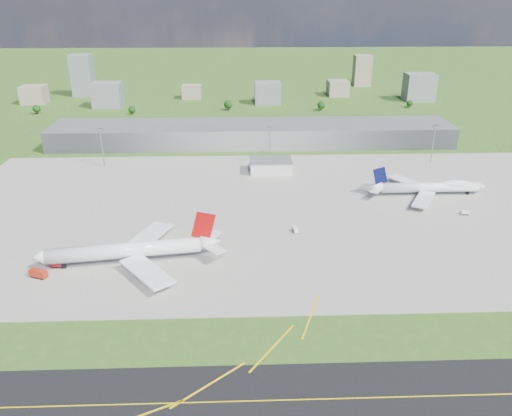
{
  "coord_description": "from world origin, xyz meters",
  "views": [
    {
      "loc": [
        -10.16,
        -203.52,
        108.38
      ],
      "look_at": [
        -2.15,
        22.17,
        9.0
      ],
      "focal_mm": 35.0,
      "sensor_mm": 36.0,
      "label": 1
    }
  ],
  "objects_px": {
    "airliner_blue_quad": "(430,187)",
    "fire_truck": "(38,274)",
    "airliner_red_twin": "(132,250)",
    "van_white_far": "(465,213)",
    "crash_tender": "(57,264)",
    "tug_yellow": "(183,247)",
    "van_white_near": "(295,230)"
  },
  "relations": [
    {
      "from": "airliner_red_twin",
      "to": "tug_yellow",
      "type": "xyz_separation_m",
      "value": [
        20.14,
        11.46,
        -4.92
      ]
    },
    {
      "from": "van_white_near",
      "to": "van_white_far",
      "type": "relative_size",
      "value": 1.05
    },
    {
      "from": "tug_yellow",
      "to": "crash_tender",
      "type": "bearing_deg",
      "value": 152.42
    },
    {
      "from": "van_white_near",
      "to": "airliner_blue_quad",
      "type": "bearing_deg",
      "value": -70.27
    },
    {
      "from": "airliner_blue_quad",
      "to": "tug_yellow",
      "type": "height_order",
      "value": "airliner_blue_quad"
    },
    {
      "from": "airliner_blue_quad",
      "to": "van_white_far",
      "type": "bearing_deg",
      "value": -71.09
    },
    {
      "from": "airliner_blue_quad",
      "to": "van_white_near",
      "type": "distance_m",
      "value": 92.82
    },
    {
      "from": "airliner_blue_quad",
      "to": "fire_truck",
      "type": "bearing_deg",
      "value": -157.1
    },
    {
      "from": "fire_truck",
      "to": "van_white_far",
      "type": "distance_m",
      "value": 207.98
    },
    {
      "from": "airliner_blue_quad",
      "to": "fire_truck",
      "type": "height_order",
      "value": "airliner_blue_quad"
    },
    {
      "from": "crash_tender",
      "to": "airliner_red_twin",
      "type": "bearing_deg",
      "value": 11.17
    },
    {
      "from": "airliner_red_twin",
      "to": "airliner_blue_quad",
      "type": "distance_m",
      "value": 170.24
    },
    {
      "from": "crash_tender",
      "to": "tug_yellow",
      "type": "xyz_separation_m",
      "value": [
        51.51,
        14.46,
        -0.66
      ]
    },
    {
      "from": "van_white_near",
      "to": "van_white_far",
      "type": "height_order",
      "value": "van_white_near"
    },
    {
      "from": "crash_tender",
      "to": "van_white_near",
      "type": "bearing_deg",
      "value": 21.6
    },
    {
      "from": "airliner_red_twin",
      "to": "van_white_far",
      "type": "distance_m",
      "value": 170.04
    },
    {
      "from": "fire_truck",
      "to": "crash_tender",
      "type": "relative_size",
      "value": 1.33
    },
    {
      "from": "fire_truck",
      "to": "van_white_far",
      "type": "bearing_deg",
      "value": 36.17
    },
    {
      "from": "crash_tender",
      "to": "van_white_far",
      "type": "bearing_deg",
      "value": 19.17
    },
    {
      "from": "van_white_near",
      "to": "van_white_far",
      "type": "bearing_deg",
      "value": -88.19
    },
    {
      "from": "van_white_far",
      "to": "crash_tender",
      "type": "bearing_deg",
      "value": -160.45
    },
    {
      "from": "fire_truck",
      "to": "tug_yellow",
      "type": "height_order",
      "value": "fire_truck"
    },
    {
      "from": "airliner_blue_quad",
      "to": "fire_truck",
      "type": "xyz_separation_m",
      "value": [
        -191.07,
        -82.14,
        -3.25
      ]
    },
    {
      "from": "crash_tender",
      "to": "tug_yellow",
      "type": "height_order",
      "value": "crash_tender"
    },
    {
      "from": "airliner_red_twin",
      "to": "crash_tender",
      "type": "bearing_deg",
      "value": -2.59
    },
    {
      "from": "fire_truck",
      "to": "crash_tender",
      "type": "height_order",
      "value": "fire_truck"
    },
    {
      "from": "airliner_blue_quad",
      "to": "airliner_red_twin",
      "type": "bearing_deg",
      "value": -155.7
    },
    {
      "from": "van_white_near",
      "to": "crash_tender",
      "type": "bearing_deg",
      "value": 97.09
    },
    {
      "from": "crash_tender",
      "to": "tug_yellow",
      "type": "bearing_deg",
      "value": 21.4
    },
    {
      "from": "airliner_red_twin",
      "to": "crash_tender",
      "type": "xyz_separation_m",
      "value": [
        -31.36,
        -2.99,
        -4.27
      ]
    },
    {
      "from": "airliner_blue_quad",
      "to": "van_white_near",
      "type": "height_order",
      "value": "airliner_blue_quad"
    },
    {
      "from": "airliner_blue_quad",
      "to": "crash_tender",
      "type": "relative_size",
      "value": 11.25
    }
  ]
}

